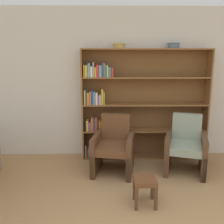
% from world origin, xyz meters
% --- Properties ---
extents(wall_back, '(12.00, 0.06, 2.75)m').
position_xyz_m(wall_back, '(0.00, 2.81, 1.38)').
color(wall_back, silver).
rests_on(wall_back, ground).
extents(bookshelf, '(2.30, 0.30, 2.02)m').
position_xyz_m(bookshelf, '(-0.12, 2.64, 0.99)').
color(bookshelf, brown).
rests_on(bookshelf, ground).
extents(bowl_slate, '(0.23, 0.23, 0.09)m').
position_xyz_m(bowl_slate, '(-0.40, 2.62, 2.07)').
color(bowl_slate, tan).
rests_on(bowl_slate, bookshelf).
extents(bowl_terracotta, '(0.23, 0.23, 0.10)m').
position_xyz_m(bowl_terracotta, '(0.55, 2.62, 2.07)').
color(bowl_terracotta, slate).
rests_on(bowl_terracotta, bookshelf).
extents(armchair_leather, '(0.75, 0.78, 0.93)m').
position_xyz_m(armchair_leather, '(-0.50, 2.03, 0.41)').
color(armchair_leather, brown).
rests_on(armchair_leather, ground).
extents(armchair_cushioned, '(0.81, 0.84, 0.93)m').
position_xyz_m(armchair_cushioned, '(0.69, 2.03, 0.41)').
color(armchair_cushioned, brown).
rests_on(armchair_cushioned, ground).
extents(footstool, '(0.28, 0.28, 0.36)m').
position_xyz_m(footstool, '(-0.13, 1.03, 0.28)').
color(footstool, brown).
rests_on(footstool, ground).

